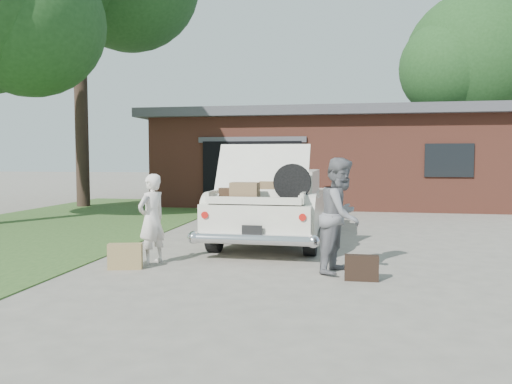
# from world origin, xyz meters

# --- Properties ---
(ground) EXTENTS (90.00, 90.00, 0.00)m
(ground) POSITION_xyz_m (0.00, 0.00, 0.00)
(ground) COLOR gray
(ground) RESTS_ON ground
(grass_strip) EXTENTS (6.00, 16.00, 0.02)m
(grass_strip) POSITION_xyz_m (-5.50, 3.00, 0.01)
(grass_strip) COLOR #2D4C1E
(grass_strip) RESTS_ON ground
(house) EXTENTS (12.80, 7.80, 3.30)m
(house) POSITION_xyz_m (0.98, 11.47, 1.67)
(house) COLOR brown
(house) RESTS_ON ground
(tree_right) EXTENTS (7.14, 6.21, 9.24)m
(tree_right) POSITION_xyz_m (7.27, 16.98, 5.88)
(tree_right) COLOR #38281E
(tree_right) RESTS_ON ground
(sedan) EXTENTS (2.01, 5.00, 1.92)m
(sedan) POSITION_xyz_m (0.08, 2.42, 0.73)
(sedan) COLOR beige
(sedan) RESTS_ON ground
(woman_left) EXTENTS (0.53, 0.62, 1.43)m
(woman_left) POSITION_xyz_m (-1.51, -0.31, 0.71)
(woman_left) COLOR silver
(woman_left) RESTS_ON ground
(woman_right) EXTENTS (0.88, 0.99, 1.69)m
(woman_right) POSITION_xyz_m (1.44, -0.36, 0.84)
(woman_right) COLOR slate
(woman_right) RESTS_ON ground
(suitcase_left) EXTENTS (0.53, 0.29, 0.39)m
(suitcase_left) POSITION_xyz_m (-1.76, -0.75, 0.19)
(suitcase_left) COLOR #A08551
(suitcase_left) RESTS_ON ground
(suitcase_right) EXTENTS (0.46, 0.15, 0.35)m
(suitcase_right) POSITION_xyz_m (1.73, -0.83, 0.18)
(suitcase_right) COLOR black
(suitcase_right) RESTS_ON ground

